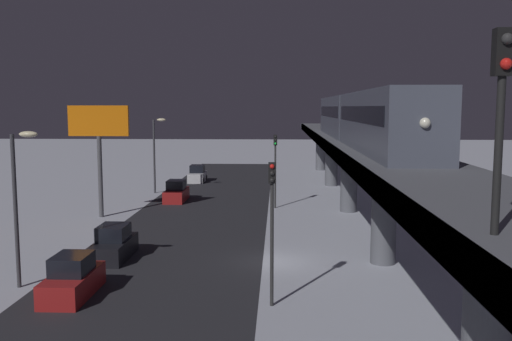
{
  "coord_description": "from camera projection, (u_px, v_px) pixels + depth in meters",
  "views": [
    {
      "loc": [
        -0.42,
        30.85,
        8.78
      ],
      "look_at": [
        1.69,
        -21.18,
        2.81
      ],
      "focal_mm": 38.93,
      "sensor_mm": 36.0,
      "label": 1
    }
  ],
  "objects": [
    {
      "name": "traffic_light_near",
      "position": [
        272.0,
        213.0,
        24.16
      ],
      "size": [
        0.32,
        0.44,
        6.4
      ],
      "color": "#2D2D2D",
      "rests_on": "ground_plane"
    },
    {
      "name": "rail_signal",
      "position": [
        502.0,
        96.0,
        10.64
      ],
      "size": [
        0.36,
        0.41,
        4.0
      ],
      "color": "black",
      "rests_on": "elevated_railway"
    },
    {
      "name": "sedan_red_2",
      "position": [
        73.0,
        279.0,
        25.82
      ],
      "size": [
        1.8,
        4.25,
        1.97
      ],
      "color": "#A51E1E",
      "rests_on": "ground_plane"
    },
    {
      "name": "sedan_black",
      "position": [
        114.0,
        245.0,
        32.29
      ],
      "size": [
        1.8,
        4.35,
        1.97
      ],
      "color": "black",
      "rests_on": "ground_plane"
    },
    {
      "name": "sedan_red",
      "position": [
        176.0,
        193.0,
        52.03
      ],
      "size": [
        1.8,
        4.3,
        1.97
      ],
      "color": "#A51E1E",
      "rests_on": "ground_plane"
    },
    {
      "name": "sedan_white",
      "position": [
        197.0,
        175.0,
        65.53
      ],
      "size": [
        1.91,
        4.06,
        1.97
      ],
      "color": "silver",
      "rests_on": "ground_plane"
    },
    {
      "name": "avenue_asphalt",
      "position": [
        167.0,
        260.0,
        31.89
      ],
      "size": [
        11.0,
        108.99,
        0.01
      ],
      "primitive_type": "cube",
      "color": "#28282D",
      "rests_on": "ground_plane"
    },
    {
      "name": "ground_plane",
      "position": [
        271.0,
        262.0,
        31.65
      ],
      "size": [
        240.0,
        240.0,
        0.0
      ],
      "primitive_type": "plane",
      "color": "silver"
    },
    {
      "name": "street_lamp_far",
      "position": [
        156.0,
        146.0,
        56.4
      ],
      "size": [
        1.35,
        0.44,
        7.65
      ],
      "color": "#38383D",
      "rests_on": "ground_plane"
    },
    {
      "name": "commercial_billboard",
      "position": [
        99.0,
        132.0,
        43.8
      ],
      "size": [
        4.8,
        0.36,
        8.9
      ],
      "color": "#4C4C51",
      "rests_on": "ground_plane"
    },
    {
      "name": "traffic_light_mid",
      "position": [
        275.0,
        160.0,
        48.0
      ],
      "size": [
        0.32,
        0.44,
        6.4
      ],
      "color": "#2D2D2D",
      "rests_on": "ground_plane"
    },
    {
      "name": "street_lamp_near",
      "position": [
        19.0,
        190.0,
        26.62
      ],
      "size": [
        1.35,
        0.44,
        7.65
      ],
      "color": "#38383D",
      "rests_on": "ground_plane"
    },
    {
      "name": "elevated_railway",
      "position": [
        383.0,
        168.0,
        30.77
      ],
      "size": [
        5.0,
        108.99,
        6.27
      ],
      "color": "slate",
      "rests_on": "ground_plane"
    },
    {
      "name": "subway_train",
      "position": [
        359.0,
        117.0,
        40.64
      ],
      "size": [
        2.94,
        36.87,
        3.4
      ],
      "color": "#4C5160",
      "rests_on": "elevated_railway"
    }
  ]
}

